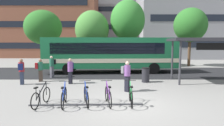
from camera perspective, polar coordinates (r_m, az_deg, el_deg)
name	(u,v)px	position (r m, az deg, el deg)	size (l,w,h in m)	color
ground	(126,105)	(8.77, 4.06, -12.08)	(200.00, 200.00, 0.00)	gray
bus_lane_asphalt	(119,72)	(18.10, 1.99, -2.77)	(80.00, 7.20, 0.01)	#232326
city_bus	(112,53)	(17.92, 0.01, 2.84)	(12.15, 3.25, 3.20)	#196B3D
bike_rack	(87,103)	(8.69, -7.45, -11.64)	(4.94, 0.26, 0.70)	#47474C
parked_bicycle_black_0	(42,97)	(9.04, -19.93, -9.32)	(0.52, 1.72, 0.99)	black
parked_bicycle_blue_1	(65,97)	(8.76, -13.76, -9.63)	(0.52, 1.72, 0.99)	black
parked_bicycle_blue_2	(87,96)	(8.68, -7.45, -9.64)	(0.59, 1.69, 0.99)	black
parked_bicycle_purple_3	(109,96)	(8.64, -1.01, -9.67)	(0.52, 1.71, 0.99)	black
parked_bicycle_green_4	(131,96)	(8.71, 5.66, -9.57)	(0.52, 1.72, 0.99)	black
transit_shelter	(216,41)	(15.05, 28.28, 5.69)	(6.21, 3.37, 3.05)	#38383D
commuter_red_pack_0	(40,69)	(14.60, -20.27, -1.54)	(0.59, 0.44, 1.60)	#47382D
commuter_black_pack_1	(53,65)	(15.98, -17.05, -0.57)	(0.51, 0.60, 1.72)	#565660
commuter_navy_pack_2	(22,70)	(13.95, -24.89, -1.83)	(0.42, 0.58, 1.69)	#2D3851
commuter_grey_pack_3	(127,74)	(10.85, 4.51, -3.27)	(0.59, 0.58, 1.70)	black
commuter_navy_pack_4	(71,69)	(13.24, -11.97, -1.78)	(0.37, 0.55, 1.70)	black
trash_bin	(146,75)	(13.70, 9.96, -3.43)	(0.55, 0.55, 1.03)	#232328
street_tree_0	(93,30)	(22.87, -5.73, 9.75)	(3.90, 3.90, 6.45)	brown
street_tree_1	(191,25)	(25.02, 22.12, 10.26)	(3.82, 3.82, 6.84)	brown
street_tree_2	(44,28)	(25.27, -19.38, 9.79)	(4.46, 4.46, 6.68)	brown
street_tree_3	(128,20)	(23.20, 4.73, 12.33)	(3.99, 3.99, 7.70)	brown
building_left_wing	(49,19)	(42.89, -17.91, 12.13)	(19.66, 10.71, 15.30)	brown
building_right_wing	(189,12)	(40.46, 21.77, 13.65)	(18.78, 10.61, 17.05)	gray
building_centre_block	(114,22)	(52.51, 0.52, 11.83)	(15.82, 11.54, 16.50)	gray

